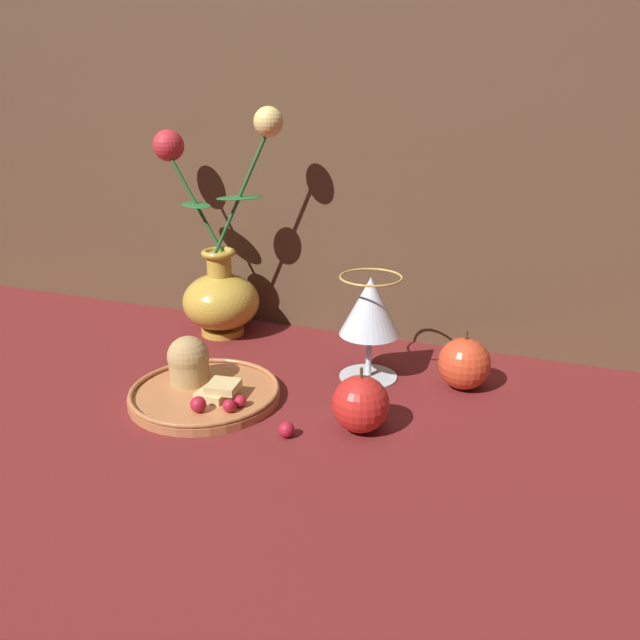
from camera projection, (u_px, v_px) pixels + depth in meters
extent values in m
plane|color=maroon|center=(260.00, 390.00, 0.82)|extent=(2.40, 2.40, 0.00)
cylinder|color=gold|center=(223.00, 330.00, 1.01)|extent=(0.07, 0.07, 0.01)
ellipsoid|color=gold|center=(221.00, 301.00, 1.00)|extent=(0.12, 0.12, 0.09)
cylinder|color=gold|center=(219.00, 268.00, 0.98)|extent=(0.04, 0.04, 0.05)
torus|color=gold|center=(218.00, 253.00, 0.97)|extent=(0.05, 0.05, 0.01)
cylinder|color=#23662D|center=(194.00, 200.00, 0.96)|extent=(0.09, 0.02, 0.16)
ellipsoid|color=#23662D|center=(196.00, 205.00, 0.96)|extent=(0.08, 0.07, 0.00)
sphere|color=red|center=(169.00, 145.00, 0.95)|extent=(0.05, 0.05, 0.05)
cylinder|color=#23662D|center=(242.00, 191.00, 0.91)|extent=(0.10, 0.02, 0.20)
ellipsoid|color=#23662D|center=(239.00, 198.00, 0.92)|extent=(0.08, 0.08, 0.00)
sphere|color=#EFD67A|center=(268.00, 122.00, 0.86)|extent=(0.04, 0.04, 0.04)
cylinder|color=#B77042|center=(205.00, 395.00, 0.80)|extent=(0.19, 0.19, 0.01)
torus|color=#B77042|center=(205.00, 390.00, 0.79)|extent=(0.19, 0.19, 0.01)
cylinder|color=tan|center=(189.00, 369.00, 0.82)|extent=(0.05, 0.05, 0.04)
sphere|color=tan|center=(188.00, 356.00, 0.81)|extent=(0.05, 0.05, 0.05)
cube|color=#DBBC7A|center=(214.00, 394.00, 0.78)|extent=(0.04, 0.04, 0.01)
cube|color=#DBBC7A|center=(223.00, 386.00, 0.77)|extent=(0.04, 0.04, 0.01)
sphere|color=#AD192D|center=(198.00, 404.00, 0.74)|extent=(0.02, 0.02, 0.02)
sphere|color=#AD192D|center=(227.00, 405.00, 0.74)|extent=(0.02, 0.02, 0.02)
sphere|color=#AD192D|center=(240.00, 401.00, 0.75)|extent=(0.01, 0.01, 0.01)
cylinder|color=silver|center=(368.00, 376.00, 0.86)|extent=(0.08, 0.08, 0.00)
cylinder|color=silver|center=(369.00, 354.00, 0.85)|extent=(0.01, 0.01, 0.06)
cone|color=silver|center=(370.00, 306.00, 0.82)|extent=(0.08, 0.08, 0.08)
cone|color=gold|center=(370.00, 314.00, 0.83)|extent=(0.07, 0.07, 0.06)
torus|color=gold|center=(371.00, 277.00, 0.81)|extent=(0.08, 0.08, 0.00)
sphere|color=red|center=(361.00, 404.00, 0.71)|extent=(0.07, 0.07, 0.07)
cylinder|color=#4C3319|center=(361.00, 373.00, 0.70)|extent=(0.00, 0.00, 0.01)
sphere|color=#D14223|center=(464.00, 363.00, 0.82)|extent=(0.07, 0.07, 0.07)
cylinder|color=#4C3319|center=(467.00, 335.00, 0.80)|extent=(0.00, 0.00, 0.01)
sphere|color=#AD192D|center=(286.00, 430.00, 0.71)|extent=(0.02, 0.02, 0.02)
sphere|color=#AD192D|center=(353.00, 398.00, 0.78)|extent=(0.02, 0.02, 0.02)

